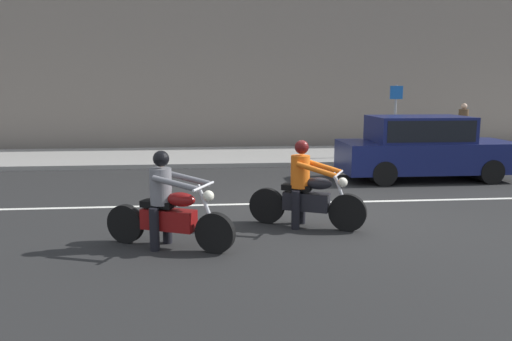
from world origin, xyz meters
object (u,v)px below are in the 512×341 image
at_px(motorcycle_with_rider_orange_stripe, 306,192).
at_px(parked_sedan_navy, 423,147).
at_px(pedestrian_bystander, 463,124).
at_px(motorcycle_with_rider_gray, 168,209).
at_px(street_sign_post, 395,113).

relative_size(motorcycle_with_rider_orange_stripe, parked_sedan_navy, 0.43).
height_order(motorcycle_with_rider_orange_stripe, pedestrian_bystander, pedestrian_bystander).
relative_size(motorcycle_with_rider_gray, street_sign_post, 0.85).
relative_size(motorcycle_with_rider_gray, parked_sedan_navy, 0.45).
bearing_deg(pedestrian_bystander, parked_sedan_navy, -128.49).
bearing_deg(motorcycle_with_rider_orange_stripe, motorcycle_with_rider_gray, -157.86).
xyz_separation_m(motorcycle_with_rider_gray, parked_sedan_navy, (6.40, 5.27, 0.26)).
relative_size(motorcycle_with_rider_orange_stripe, street_sign_post, 0.82).
bearing_deg(motorcycle_with_rider_orange_stripe, pedestrian_bystander, 49.03).
distance_m(parked_sedan_navy, pedestrian_bystander, 5.23).
bearing_deg(street_sign_post, motorcycle_with_rider_orange_stripe, -120.29).
height_order(motorcycle_with_rider_gray, parked_sedan_navy, parked_sedan_navy).
bearing_deg(street_sign_post, parked_sedan_navy, -98.58).
xyz_separation_m(street_sign_post, pedestrian_bystander, (2.72, 0.57, -0.43)).
bearing_deg(motorcycle_with_rider_orange_stripe, street_sign_post, 59.71).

